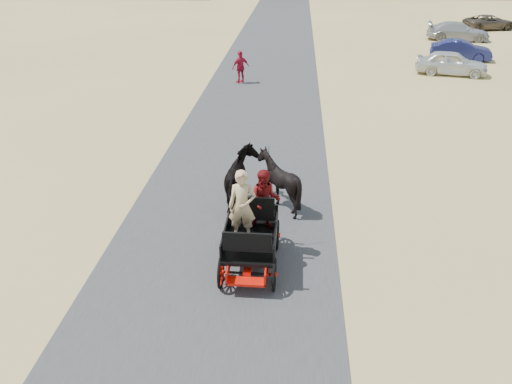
# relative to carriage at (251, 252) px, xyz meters

# --- Properties ---
(ground) EXTENTS (140.00, 140.00, 0.00)m
(ground) POSITION_rel_carriage_xyz_m (-0.83, -2.42, -0.36)
(ground) COLOR tan
(road) EXTENTS (6.00, 140.00, 0.01)m
(road) POSITION_rel_carriage_xyz_m (-0.83, -2.42, -0.35)
(road) COLOR #38383A
(road) RESTS_ON ground
(carriage) EXTENTS (1.30, 2.40, 0.72)m
(carriage) POSITION_rel_carriage_xyz_m (0.00, 0.00, 0.00)
(carriage) COLOR black
(carriage) RESTS_ON ground
(horse_left) EXTENTS (0.91, 2.01, 1.70)m
(horse_left) POSITION_rel_carriage_xyz_m (-0.55, 3.00, 0.49)
(horse_left) COLOR black
(horse_left) RESTS_ON ground
(horse_right) EXTENTS (1.37, 1.54, 1.70)m
(horse_right) POSITION_rel_carriage_xyz_m (0.55, 3.00, 0.49)
(horse_right) COLOR black
(horse_right) RESTS_ON ground
(driver_man) EXTENTS (0.66, 0.43, 1.80)m
(driver_man) POSITION_rel_carriage_xyz_m (-0.20, 0.05, 1.26)
(driver_man) COLOR tan
(driver_man) RESTS_ON carriage
(passenger_woman) EXTENTS (0.77, 0.60, 1.58)m
(passenger_woman) POSITION_rel_carriage_xyz_m (0.30, 0.60, 1.15)
(passenger_woman) COLOR #660C0F
(passenger_woman) RESTS_ON carriage
(pedestrian) EXTENTS (1.06, 0.94, 1.73)m
(pedestrian) POSITION_rel_carriage_xyz_m (-2.07, 16.76, 0.50)
(pedestrian) COLOR #A2122C
(pedestrian) RESTS_ON ground
(car_a) EXTENTS (4.18, 2.35, 1.34)m
(car_a) POSITION_rel_carriage_xyz_m (9.84, 19.55, 0.31)
(car_a) COLOR silver
(car_a) RESTS_ON ground
(car_b) EXTENTS (3.94, 2.04, 1.24)m
(car_b) POSITION_rel_carriage_xyz_m (11.45, 23.47, 0.26)
(car_b) COLOR navy
(car_b) RESTS_ON ground
(car_c) EXTENTS (4.77, 2.47, 1.32)m
(car_c) POSITION_rel_carriage_xyz_m (13.10, 30.22, 0.30)
(car_c) COLOR #B2B2B7
(car_c) RESTS_ON ground
(car_d) EXTENTS (4.63, 2.95, 1.19)m
(car_d) POSITION_rel_carriage_xyz_m (17.10, 35.29, 0.23)
(car_d) COLOR brown
(car_d) RESTS_ON ground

